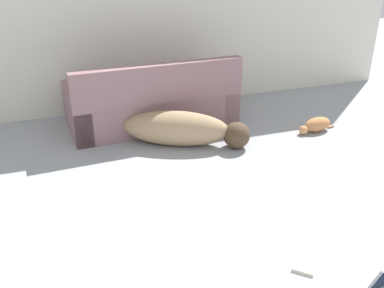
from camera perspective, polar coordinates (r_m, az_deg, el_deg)
name	(u,v)px	position (r m, az deg, el deg)	size (l,w,h in m)	color
wall_back	(124,1)	(5.61, -9.10, 18.31)	(7.91, 0.06, 2.78)	silver
couch	(152,104)	(5.25, -5.34, 5.36)	(2.03, 1.03, 0.83)	gray
dog	(183,129)	(4.68, -1.24, 2.00)	(1.59, 0.94, 0.39)	#A38460
cat	(316,125)	(5.27, 16.22, 2.46)	(0.54, 0.23, 0.17)	#BC7A47
book_cream	(305,265)	(3.17, 14.79, -15.32)	(0.23, 0.23, 0.02)	beige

